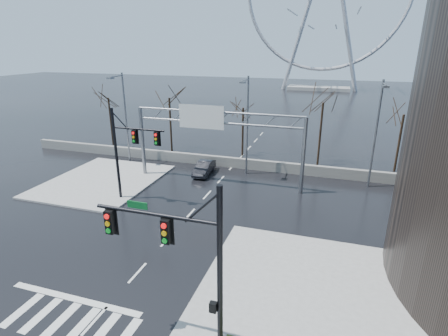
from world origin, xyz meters
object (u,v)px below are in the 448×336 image
at_px(signal_mast_near, 188,254).
at_px(signal_mast_far, 127,147).
at_px(sign_gantry, 213,131).
at_px(car, 204,168).

bearing_deg(signal_mast_near, signal_mast_far, 130.26).
height_order(signal_mast_near, signal_mast_far, same).
distance_m(sign_gantry, car, 5.26).
relative_size(signal_mast_near, car, 1.95).
distance_m(signal_mast_near, car, 22.66).
distance_m(signal_mast_far, sign_gantry, 8.14).
bearing_deg(signal_mast_far, car, 65.26).
xyz_separation_m(signal_mast_far, sign_gantry, (5.49, 6.00, 0.35)).
xyz_separation_m(signal_mast_near, sign_gantry, (-5.52, 19.00, 0.31)).
height_order(sign_gantry, car, sign_gantry).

